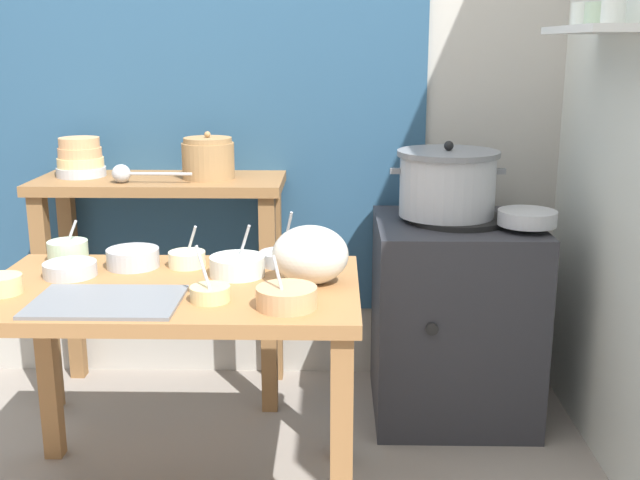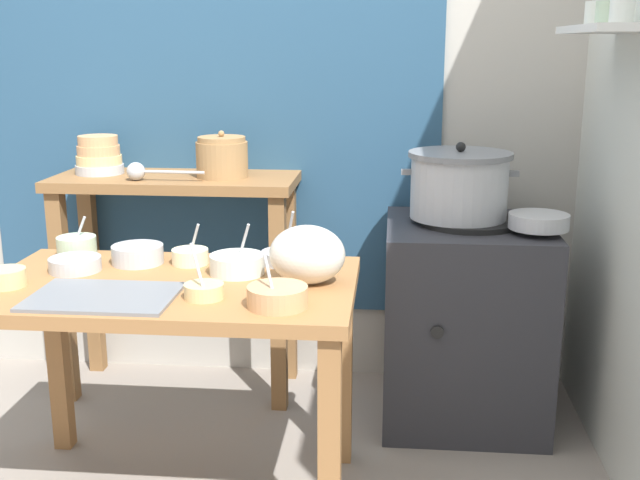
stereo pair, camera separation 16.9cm
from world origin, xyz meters
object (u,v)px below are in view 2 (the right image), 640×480
ladle (139,171)px  prep_bowl_4 (190,256)px  prep_bowl_3 (204,290)px  prep_bowl_7 (277,295)px  serving_tray (103,297)px  stove_block (464,320)px  prep_bowl_2 (284,256)px  prep_table (172,317)px  clay_pot (222,157)px  bowl_stack_enamel (99,156)px  steamer_pot (459,185)px  prep_bowl_8 (6,277)px  plastic_bag (307,255)px  prep_bowl_0 (237,263)px  prep_bowl_6 (77,246)px  prep_bowl_5 (138,254)px  prep_bowl_1 (75,263)px  wide_pan (539,221)px  back_shelf_table (177,231)px

ladle → prep_bowl_4: bearing=-57.4°
prep_bowl_3 → prep_bowl_7: prep_bowl_3 is taller
serving_tray → prep_bowl_7: prep_bowl_7 is taller
stove_block → prep_bowl_2: bearing=-144.4°
prep_table → ladle: size_ratio=3.63×
clay_pot → bowl_stack_enamel: bearing=175.9°
prep_bowl_4 → bowl_stack_enamel: bearing=129.5°
steamer_pot → prep_bowl_8: bearing=-150.0°
stove_block → bowl_stack_enamel: size_ratio=4.09×
clay_pot → ladle: bearing=-159.9°
serving_tray → plastic_bag: plastic_bag is taller
prep_bowl_0 → prep_bowl_3: (-0.05, -0.24, -0.01)m
steamer_pot → prep_bowl_0: (-0.71, -0.59, -0.15)m
prep_table → bowl_stack_enamel: 1.05m
ladle → prep_bowl_6: (-0.08, -0.45, -0.18)m
stove_block → prep_bowl_6: 1.44m
stove_block → plastic_bag: 0.94m
prep_bowl_4 → prep_bowl_5: (-0.17, -0.01, 0.00)m
ladle → prep_bowl_1: (-0.02, -0.61, -0.19)m
prep_bowl_5 → prep_table: bearing=-49.4°
prep_table → stove_block: size_ratio=1.41×
prep_table → prep_bowl_6: prep_bowl_6 is taller
plastic_bag → prep_bowl_3: bearing=-149.0°
clay_pot → prep_bowl_4: size_ratio=1.50×
ladle → serving_tray: (0.17, -0.86, -0.21)m
prep_bowl_5 → prep_bowl_1: bearing=-148.6°
prep_bowl_0 → prep_bowl_3: 0.25m
prep_bowl_1 → prep_bowl_4: 0.35m
steamer_pot → serving_tray: size_ratio=1.07×
plastic_bag → prep_bowl_8: size_ratio=1.98×
plastic_bag → prep_bowl_3: (-0.27, -0.16, -0.06)m
prep_bowl_1 → prep_bowl_8: prep_bowl_8 is taller
prep_bowl_1 → prep_bowl_5: prep_bowl_5 is taller
steamer_pot → bowl_stack_enamel: steamer_pot is taller
prep_bowl_2 → prep_bowl_3: (-0.17, -0.37, -0.00)m
wide_pan → prep_bowl_1: size_ratio=1.30×
prep_table → prep_bowl_6: bearing=147.5°
prep_table → prep_bowl_5: (-0.16, 0.19, 0.14)m
prep_bowl_7 → stove_block: bearing=56.0°
prep_table → prep_bowl_4: (0.01, 0.19, 0.14)m
prep_bowl_0 → prep_bowl_4: size_ratio=1.25×
prep_table → plastic_bag: bearing=2.9°
stove_block → bowl_stack_enamel: 1.58m
plastic_bag → back_shelf_table: bearing=128.0°
back_shelf_table → prep_bowl_4: (0.22, -0.61, 0.07)m
bowl_stack_enamel → prep_bowl_3: 1.20m
clay_pot → bowl_stack_enamel: (-0.51, 0.04, -0.01)m
steamer_pot → ladle: steamer_pot is taller
wide_pan → prep_bowl_0: size_ratio=1.24×
prep_bowl_7 → wide_pan: bearing=42.2°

